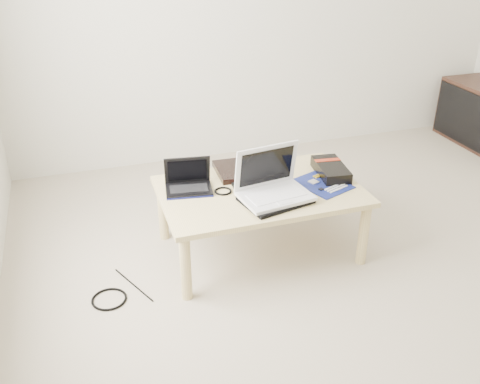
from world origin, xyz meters
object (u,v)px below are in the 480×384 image
object	(u,v)px
netbook	(188,183)
gpu_box	(331,170)
coffee_table	(260,197)
white_laptop	(272,186)

from	to	relation	value
netbook	gpu_box	bearing A→B (deg)	-5.35
coffee_table	white_laptop	world-z (taller)	white_laptop
white_laptop	gpu_box	bearing A→B (deg)	20.81
white_laptop	gpu_box	world-z (taller)	white_laptop
gpu_box	netbook	bearing A→B (deg)	174.65
coffee_table	netbook	xyz separation A→B (m)	(-0.38, 0.12, 0.09)
netbook	white_laptop	bearing A→B (deg)	-30.93
coffee_table	white_laptop	bearing A→B (deg)	-79.03
netbook	white_laptop	size ratio (longest dim) A/B	0.70
netbook	gpu_box	xyz separation A→B (m)	(0.83, -0.08, -0.01)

